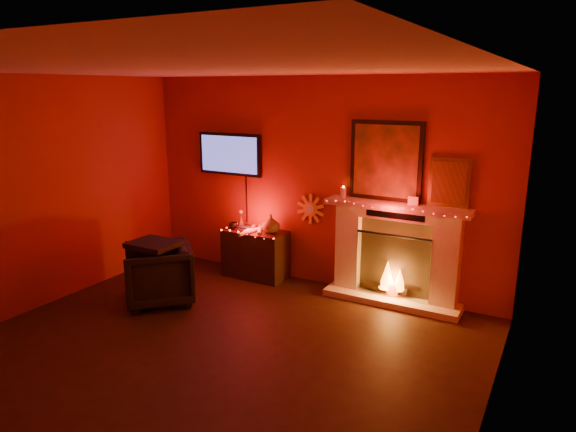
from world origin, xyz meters
The scene contains 6 objects.
room centered at (0.00, 0.00, 1.35)m, with size 5.00×5.00×5.00m.
fireplace centered at (1.14, 2.39, 0.72)m, with size 1.72×0.40×2.18m.
tv centered at (-1.30, 2.45, 1.65)m, with size 1.00×0.07×1.24m.
sunburst_clock centered at (-0.05, 2.48, 1.00)m, with size 0.40×0.03×0.40m.
console_table centered at (-0.77, 2.26, 0.36)m, with size 0.87×0.57×0.91m.
armchair centered at (-1.33, 0.95, 0.36)m, with size 0.77×0.79×0.72m, color black.
Camera 1 is at (2.87, -3.39, 2.55)m, focal length 32.00 mm.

